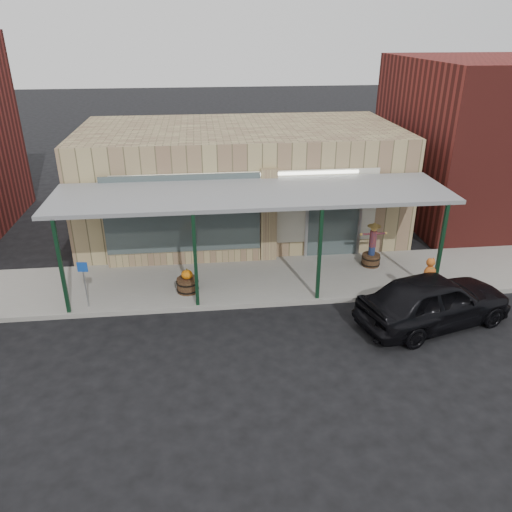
{
  "coord_description": "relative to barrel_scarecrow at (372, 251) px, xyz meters",
  "views": [
    {
      "loc": [
        -1.52,
        -10.75,
        7.7
      ],
      "look_at": [
        -0.01,
        2.6,
        1.43
      ],
      "focal_mm": 35.0,
      "sensor_mm": 36.0,
      "label": 1
    }
  ],
  "objects": [
    {
      "name": "sidewalk",
      "position": [
        -4.13,
        -0.56,
        -0.61
      ],
      "size": [
        40.0,
        3.2,
        0.15
      ],
      "primitive_type": "cube",
      "color": "gray",
      "rests_on": "ground"
    },
    {
      "name": "storefront",
      "position": [
        -4.13,
        4.0,
        1.41
      ],
      "size": [
        12.0,
        6.25,
        4.2
      ],
      "color": "tan",
      "rests_on": "ground"
    },
    {
      "name": "block_buildings_near",
      "position": [
        -2.12,
        5.04,
        3.09
      ],
      "size": [
        61.0,
        8.0,
        8.0
      ],
      "color": "maroon",
      "rests_on": "ground"
    },
    {
      "name": "barrel_scarecrow",
      "position": [
        0.0,
        0.0,
        0.0
      ],
      "size": [
        0.95,
        0.61,
        1.57
      ],
      "rotation": [
        0.0,
        0.0,
        -0.0
      ],
      "color": "brown",
      "rests_on": "sidewalk"
    },
    {
      "name": "ground",
      "position": [
        -4.13,
        -4.16,
        -0.68
      ],
      "size": [
        120.0,
        120.0,
        0.0
      ],
      "primitive_type": "plane",
      "color": "black",
      "rests_on": "ground"
    },
    {
      "name": "awning",
      "position": [
        -4.13,
        -0.6,
        2.33
      ],
      "size": [
        12.0,
        3.0,
        3.04
      ],
      "color": "gray",
      "rests_on": "ground"
    },
    {
      "name": "barrel_pumpkin",
      "position": [
        -6.23,
        -1.16,
        -0.25
      ],
      "size": [
        0.83,
        0.83,
        0.78
      ],
      "rotation": [
        0.0,
        0.0,
        0.32
      ],
      "color": "brown",
      "rests_on": "sidewalk"
    },
    {
      "name": "parked_sedan",
      "position": [
        0.61,
        -3.55,
        0.08
      ],
      "size": [
        4.77,
        2.94,
        1.65
      ],
      "rotation": [
        0.0,
        0.0,
        1.85
      ],
      "color": "black",
      "rests_on": "ground"
    },
    {
      "name": "handicap_sign",
      "position": [
        -9.13,
        -1.76,
        0.4
      ],
      "size": [
        0.3,
        0.06,
        1.44
      ],
      "rotation": [
        0.0,
        0.0,
        -0.14
      ],
      "color": "gray",
      "rests_on": "sidewalk"
    }
  ]
}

